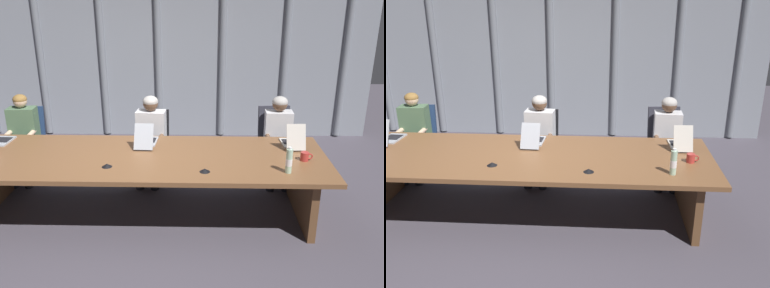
# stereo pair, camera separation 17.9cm
# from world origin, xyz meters

# --- Properties ---
(ground_plane) EXTENTS (14.22, 14.22, 0.00)m
(ground_plane) POSITION_xyz_m (0.00, 0.00, 0.00)
(ground_plane) COLOR #47424C
(conference_table) EXTENTS (4.15, 1.35, 0.73)m
(conference_table) POSITION_xyz_m (0.00, 0.00, 0.59)
(conference_table) COLOR brown
(conference_table) RESTS_ON ground_plane
(curtain_backdrop) EXTENTS (7.11, 0.17, 2.75)m
(curtain_backdrop) POSITION_xyz_m (-0.00, 2.84, 1.37)
(curtain_backdrop) COLOR gray
(curtain_backdrop) RESTS_ON ground_plane
(laptop_left_end) EXTENTS (0.23, 0.48, 0.31)m
(laptop_left_end) POSITION_xyz_m (-1.75, 0.33, 0.79)
(laptop_left_end) COLOR #A8ADB7
(laptop_left_end) RESTS_ON conference_table
(laptop_left_mid) EXTENTS (0.24, 0.48, 0.29)m
(laptop_left_mid) POSITION_xyz_m (0.02, 0.37, 0.79)
(laptop_left_mid) COLOR #A8ADB7
(laptop_left_mid) RESTS_ON conference_table
(laptop_center) EXTENTS (0.24, 0.44, 0.30)m
(laptop_center) POSITION_xyz_m (1.75, 0.36, 0.79)
(laptop_center) COLOR beige
(laptop_center) RESTS_ON conference_table
(office_chair_left_end) EXTENTS (0.60, 0.60, 0.93)m
(office_chair_left_end) POSITION_xyz_m (-1.75, 1.09, 0.35)
(office_chair_left_end) COLOR navy
(office_chair_left_end) RESTS_ON ground_plane
(office_chair_left_mid) EXTENTS (0.60, 0.60, 0.90)m
(office_chair_left_mid) POSITION_xyz_m (-0.01, 1.08, 0.34)
(office_chair_left_mid) COLOR black
(office_chair_left_mid) RESTS_ON ground_plane
(office_chair_center) EXTENTS (0.60, 0.60, 0.97)m
(office_chair_center) POSITION_xyz_m (1.69, 1.09, 0.36)
(office_chair_center) COLOR #2D2D38
(office_chair_center) RESTS_ON ground_plane
(person_left_end) EXTENTS (0.40, 0.56, 1.17)m
(person_left_end) POSITION_xyz_m (-1.73, 0.93, 0.65)
(person_left_end) COLOR #4C6B4C
(person_left_end) RESTS_ON ground_plane
(person_left_mid) EXTENTS (0.42, 0.56, 1.16)m
(person_left_mid) POSITION_xyz_m (-0.01, 0.93, 0.66)
(person_left_mid) COLOR silver
(person_left_mid) RESTS_ON ground_plane
(person_center) EXTENTS (0.38, 0.56, 1.17)m
(person_center) POSITION_xyz_m (1.69, 0.93, 0.66)
(person_center) COLOR silver
(person_center) RESTS_ON ground_plane
(water_bottle_primary) EXTENTS (0.07, 0.07, 0.28)m
(water_bottle_primary) POSITION_xyz_m (1.56, -0.41, 0.86)
(water_bottle_primary) COLOR #ADD1B2
(water_bottle_primary) RESTS_ON conference_table
(coffee_mug_near) EXTENTS (0.13, 0.09, 0.10)m
(coffee_mug_near) POSITION_xyz_m (1.80, -0.08, 0.78)
(coffee_mug_near) COLOR #B2332D
(coffee_mug_near) RESTS_ON conference_table
(conference_mic_left_side) EXTENTS (0.11, 0.11, 0.03)m
(conference_mic_left_side) POSITION_xyz_m (0.71, -0.41, 0.75)
(conference_mic_left_side) COLOR black
(conference_mic_left_side) RESTS_ON conference_table
(conference_mic_middle) EXTENTS (0.11, 0.11, 0.03)m
(conference_mic_middle) POSITION_xyz_m (-0.31, -0.31, 0.75)
(conference_mic_middle) COLOR black
(conference_mic_middle) RESTS_ON conference_table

